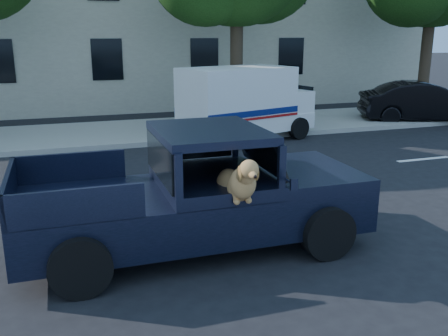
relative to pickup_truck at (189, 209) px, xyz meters
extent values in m
plane|color=black|center=(-0.72, 0.01, -0.63)|extent=(120.00, 120.00, 0.00)
cube|color=gray|center=(-0.72, 9.21, -0.56)|extent=(60.00, 4.00, 0.15)
cylinder|color=#332619|center=(4.28, 9.61, 1.57)|extent=(0.44, 0.44, 4.40)
cylinder|color=#332619|center=(12.28, 9.61, 1.57)|extent=(0.44, 0.44, 4.40)
cube|color=beige|center=(2.28, 16.51, 3.87)|extent=(26.00, 6.00, 9.00)
cube|color=black|center=(0.08, 0.02, 0.00)|extent=(5.23, 2.04, 0.66)
cube|color=black|center=(1.94, 0.01, 0.41)|extent=(1.52, 2.02, 0.16)
cube|color=black|center=(0.34, 0.02, 1.17)|extent=(1.57, 1.94, 0.12)
cube|color=black|center=(1.15, 0.01, 0.82)|extent=(0.27, 1.73, 0.57)
cube|color=black|center=(0.53, -0.43, 0.19)|extent=(0.56, 0.56, 0.38)
cube|color=black|center=(1.13, -1.24, 0.65)|extent=(0.10, 0.05, 0.16)
cube|color=silver|center=(3.79, 7.33, -0.10)|extent=(4.42, 2.91, 0.48)
cube|color=silver|center=(3.42, 7.23, 0.87)|extent=(3.68, 2.69, 1.45)
cube|color=silver|center=(5.32, 7.78, 0.48)|extent=(1.34, 1.97, 0.68)
cube|color=#0B1856|center=(3.68, 6.33, 0.34)|extent=(3.17, 0.95, 0.17)
cube|color=#9E0F0F|center=(3.68, 6.33, 0.18)|extent=(3.17, 0.95, 0.07)
imported|color=black|center=(11.03, 7.97, 0.12)|extent=(3.13, 4.81, 1.50)
camera|label=1|loc=(-1.80, -6.97, 2.62)|focal=40.00mm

